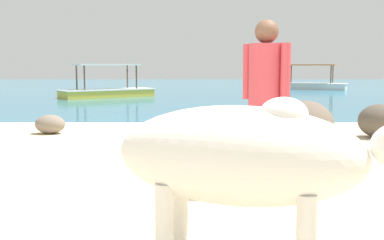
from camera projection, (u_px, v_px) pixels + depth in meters
water_surface at (191, 89)px, 24.97m from camera, size 60.00×36.00×0.03m
cow at (249, 158)px, 2.69m from camera, size 1.84×0.92×1.03m
person_standing at (268, 93)px, 4.43m from camera, size 0.40×0.38×1.62m
shore_rock_large at (382, 121)px, 7.90m from camera, size 0.80×0.71×0.56m
shore_rock_medium at (52, 124)px, 8.40m from camera, size 0.59×0.50×0.34m
shore_rock_small at (307, 125)px, 6.80m from camera, size 1.03×1.22×0.70m
boat_white at (312, 84)px, 24.71m from camera, size 3.83×2.51×1.29m
boat_yellow at (109, 90)px, 18.45m from camera, size 3.67×3.05×1.29m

